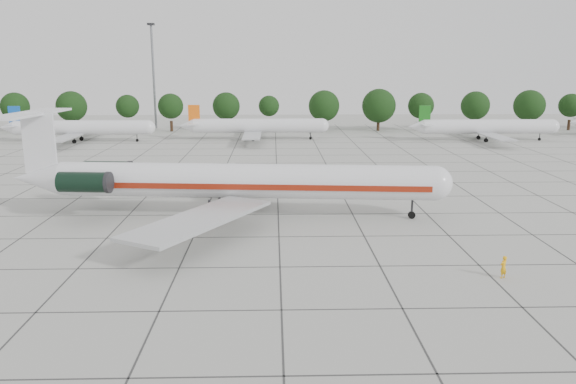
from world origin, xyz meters
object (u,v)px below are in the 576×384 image
object	(u,v)px
main_airliner	(221,180)
bg_airliner_d	(487,127)
bg_airliner_b	(81,128)
floodlight_mast	(153,70)
ground_crew	(503,267)
bg_airliner_c	(257,126)

from	to	relation	value
main_airliner	bg_airliner_d	bearing A→B (deg)	54.23
bg_airliner_b	floodlight_mast	distance (m)	29.67
ground_crew	bg_airliner_c	xyz separation A→B (m)	(-20.72, 79.90, 2.04)
ground_crew	bg_airliner_d	bearing A→B (deg)	-140.31
bg_airliner_b	ground_crew	bearing A→B (deg)	-53.61
bg_airliner_b	bg_airliner_c	size ratio (longest dim) A/B	1.00
bg_airliner_b	floodlight_mast	xyz separation A→B (m)	(10.19, 25.44, 11.37)
main_airliner	bg_airliner_c	size ratio (longest dim) A/B	1.65
bg_airliner_c	bg_airliner_d	xyz separation A→B (m)	(48.21, -2.95, 0.00)
main_airliner	floodlight_mast	distance (m)	88.22
floodlight_mast	bg_airliner_d	bearing A→B (deg)	-19.15
main_airliner	bg_airliner_b	xyz separation A→B (m)	(-34.14, 58.83, -0.95)
main_airliner	bg_airliner_d	world-z (taller)	main_airliner
main_airliner	ground_crew	bearing A→B (deg)	-34.03
bg_airliner_c	main_airliner	bearing A→B (deg)	-91.97
bg_airliner_b	main_airliner	bearing A→B (deg)	-59.87
main_airliner	bg_airliner_d	distance (m)	77.15
bg_airliner_d	ground_crew	bearing A→B (deg)	-109.65
bg_airliner_c	bg_airliner_b	bearing A→B (deg)	-175.90
floodlight_mast	ground_crew	bearing A→B (deg)	-65.52
bg_airliner_d	floodlight_mast	bearing A→B (deg)	160.85
main_airliner	floodlight_mast	world-z (taller)	floodlight_mast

